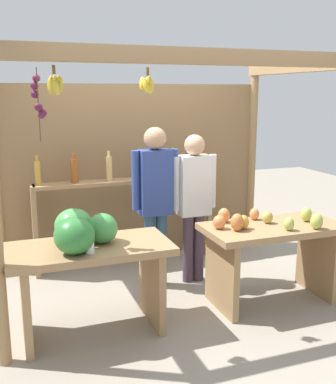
# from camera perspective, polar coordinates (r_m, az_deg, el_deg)

# --- Properties ---
(ground_plane) EXTENTS (12.00, 12.00, 0.00)m
(ground_plane) POSITION_cam_1_polar(r_m,az_deg,el_deg) (4.85, -0.76, -11.45)
(ground_plane) COLOR gray
(ground_plane) RESTS_ON ground
(market_stall) EXTENTS (3.22, 1.97, 2.28)m
(market_stall) POSITION_cam_1_polar(r_m,az_deg,el_deg) (4.89, -2.56, 4.90)
(market_stall) COLOR #99754C
(market_stall) RESTS_ON ground
(fruit_counter_left) EXTENTS (1.30, 0.71, 1.04)m
(fruit_counter_left) POSITION_cam_1_polar(r_m,az_deg,el_deg) (3.77, -10.08, -7.58)
(fruit_counter_left) COLOR #99754C
(fruit_counter_left) RESTS_ON ground
(fruit_counter_right) EXTENTS (1.30, 0.64, 0.91)m
(fruit_counter_right) POSITION_cam_1_polar(r_m,az_deg,el_deg) (4.40, 12.66, -6.30)
(fruit_counter_right) COLOR #99754C
(fruit_counter_right) RESTS_ON ground
(bottle_shelf_unit) EXTENTS (2.06, 0.22, 1.34)m
(bottle_shelf_unit) POSITION_cam_1_polar(r_m,az_deg,el_deg) (5.19, -5.28, -0.70)
(bottle_shelf_unit) COLOR #99754C
(bottle_shelf_unit) RESTS_ON ground
(vendor_man) EXTENTS (0.48, 0.22, 1.63)m
(vendor_man) POSITION_cam_1_polar(r_m,az_deg,el_deg) (4.54, -1.58, -0.12)
(vendor_man) COLOR #2F5273
(vendor_man) RESTS_ON ground
(vendor_woman) EXTENTS (0.48, 0.21, 1.54)m
(vendor_woman) POSITION_cam_1_polar(r_m,az_deg,el_deg) (4.68, 3.25, -0.48)
(vendor_woman) COLOR #4A3748
(vendor_woman) RESTS_ON ground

